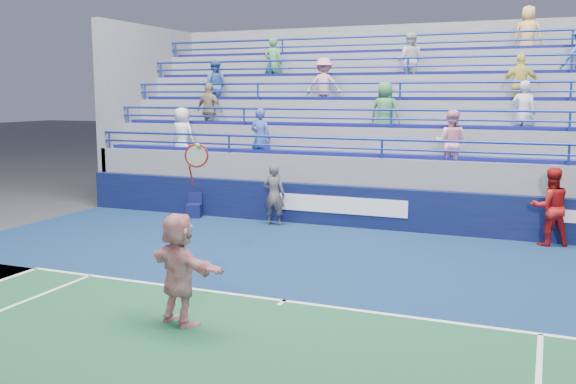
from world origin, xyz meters
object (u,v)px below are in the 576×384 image
at_px(tennis_player, 179,269).
at_px(ball_girl, 550,207).
at_px(judge_chair, 194,210).
at_px(line_judge, 274,195).

relative_size(tennis_player, ball_girl, 1.53).
bearing_deg(judge_chair, tennis_player, -61.02).
height_order(judge_chair, tennis_player, tennis_player).
bearing_deg(judge_chair, line_judge, -2.24).
bearing_deg(tennis_player, judge_chair, 118.98).
xyz_separation_m(tennis_player, line_judge, (-1.67, 7.51, -0.05)).
bearing_deg(tennis_player, ball_girl, 55.91).
distance_m(judge_chair, tennis_player, 8.73).
relative_size(judge_chair, tennis_player, 0.26).
height_order(judge_chair, line_judge, line_judge).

